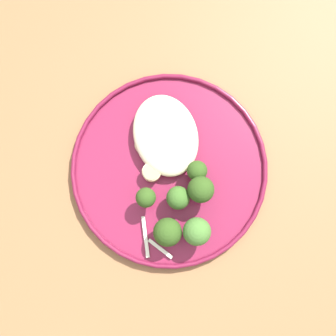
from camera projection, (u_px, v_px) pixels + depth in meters
ground at (159, 202)px, 1.40m from camera, size 6.00×6.00×0.00m
wooden_dining_table at (151, 174)px, 0.75m from camera, size 1.40×1.00×0.74m
dinner_plate at (168, 169)px, 0.66m from camera, size 0.29×0.29×0.02m
noodle_bed at (164, 136)px, 0.65m from camera, size 0.12×0.09×0.03m
seared_scallop_left_edge at (143, 145)px, 0.66m from camera, size 0.03×0.03×0.01m
seared_scallop_large_seared at (146, 123)px, 0.66m from camera, size 0.02×0.02×0.01m
seared_scallop_center_golden at (168, 141)px, 0.66m from camera, size 0.03×0.03×0.01m
seared_scallop_right_edge at (160, 115)px, 0.66m from camera, size 0.03×0.03×0.01m
seared_scallop_tiny_bay at (178, 125)px, 0.66m from camera, size 0.02×0.02×0.01m
seared_scallop_on_noodles at (149, 173)px, 0.65m from camera, size 0.03×0.03×0.02m
broccoli_floret_center_pile at (145, 198)px, 0.62m from camera, size 0.03×0.03×0.05m
broccoli_floret_right_tilted at (177, 198)px, 0.63m from camera, size 0.03×0.03×0.05m
broccoli_floret_left_leaning at (195, 232)px, 0.61m from camera, size 0.04×0.04×0.06m
broccoli_floret_beside_noodles at (199, 190)px, 0.62m from camera, size 0.04×0.04×0.06m
broccoli_floret_tall_stalk at (165, 233)px, 0.61m from camera, size 0.04×0.04×0.05m
broccoli_floret_near_rim at (196, 171)px, 0.63m from camera, size 0.03×0.03×0.05m
onion_sliver_long_sliver at (144, 237)px, 0.64m from camera, size 0.06×0.01×0.00m
onion_sliver_short_strip at (159, 249)px, 0.64m from camera, size 0.04×0.03×0.00m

